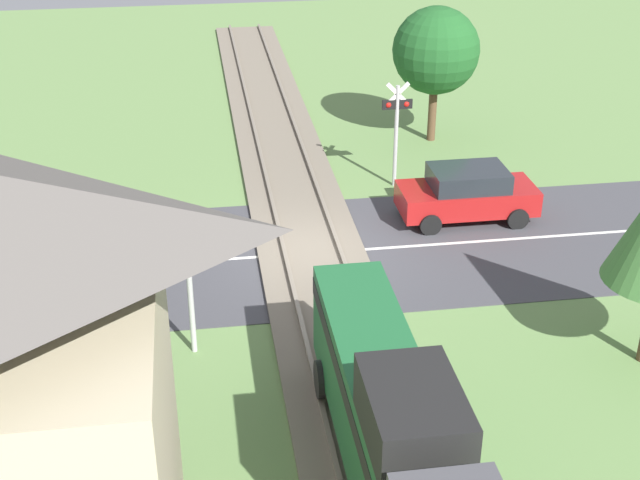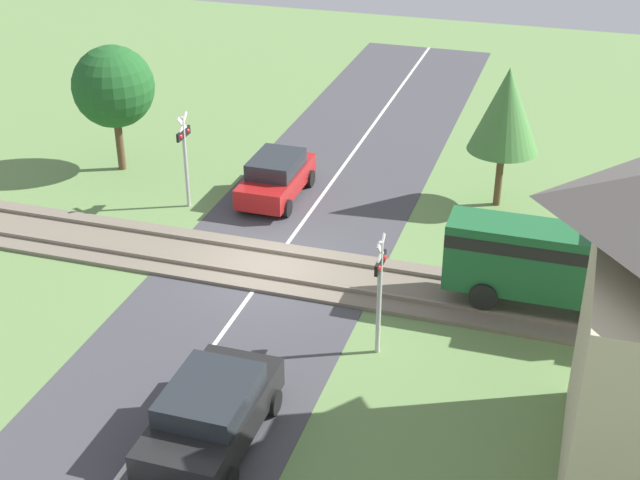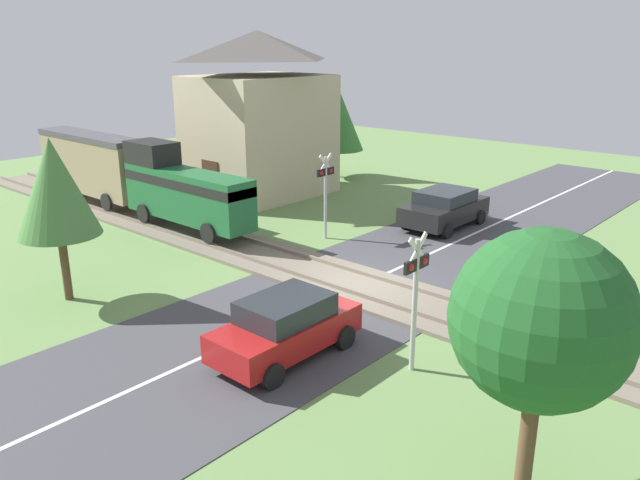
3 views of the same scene
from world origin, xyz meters
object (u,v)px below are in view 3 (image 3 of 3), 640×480
at_px(car_near_crossing, 286,326).
at_px(pedestrian_by_station, 186,193).
at_px(station_building, 260,117).
at_px(crossing_signal_west_approach, 416,285).
at_px(crossing_signal_east_approach, 325,185).
at_px(train, 131,174).
at_px(car_far_side, 445,208).

bearing_deg(car_near_crossing, pedestrian_by_station, 62.29).
relative_size(car_near_crossing, station_building, 0.49).
xyz_separation_m(car_near_crossing, station_building, (11.10, 12.60, 2.95)).
xyz_separation_m(car_near_crossing, crossing_signal_west_approach, (1.47, -2.60, 1.29)).
relative_size(crossing_signal_east_approach, station_building, 0.42).
distance_m(train, pedestrian_by_station, 2.54).
relative_size(car_near_crossing, car_far_side, 0.93).
relative_size(crossing_signal_west_approach, pedestrian_by_station, 1.92).
bearing_deg(car_far_side, crossing_signal_west_approach, -152.67).
height_order(crossing_signal_west_approach, pedestrian_by_station, crossing_signal_west_approach).
bearing_deg(crossing_signal_east_approach, station_building, 64.62).
bearing_deg(car_near_crossing, crossing_signal_west_approach, -60.52).
bearing_deg(pedestrian_by_station, car_near_crossing, -117.71).
bearing_deg(car_far_side, crossing_signal_east_approach, 149.13).
bearing_deg(car_near_crossing, station_building, 48.61).
distance_m(station_building, pedestrian_by_station, 5.25).
xyz_separation_m(crossing_signal_west_approach, pedestrian_by_station, (5.31, 15.51, -1.31)).
distance_m(car_near_crossing, car_far_side, 12.42).
relative_size(train, pedestrian_by_station, 8.04).
bearing_deg(pedestrian_by_station, car_far_side, -62.18).
bearing_deg(pedestrian_by_station, train, 161.87).
relative_size(train, crossing_signal_east_approach, 4.19).
distance_m(crossing_signal_west_approach, pedestrian_by_station, 16.45).
height_order(car_near_crossing, station_building, station_building).
xyz_separation_m(car_near_crossing, car_far_side, (12.08, 2.88, 0.01)).
bearing_deg(car_far_side, station_building, 95.74).
xyz_separation_m(train, crossing_signal_west_approach, (-3.13, -16.23, 0.22)).
bearing_deg(car_far_side, car_near_crossing, -166.59).
relative_size(car_near_crossing, crossing_signal_east_approach, 1.16).
bearing_deg(station_building, train, 170.99).
relative_size(car_far_side, crossing_signal_west_approach, 1.25).
bearing_deg(station_building, pedestrian_by_station, 175.82).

